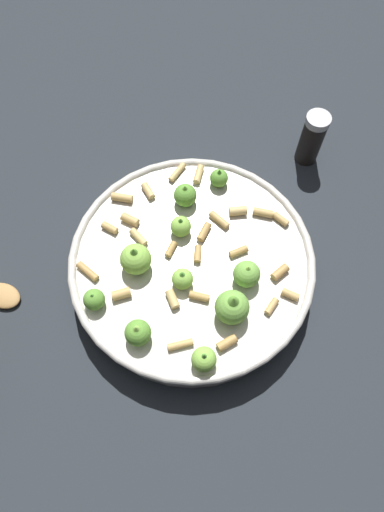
% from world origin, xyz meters
% --- Properties ---
extents(ground_plane, '(2.40, 2.40, 0.00)m').
position_xyz_m(ground_plane, '(0.00, 0.00, 0.00)').
color(ground_plane, '#23282D').
extents(cooking_pan, '(0.34, 0.34, 0.10)m').
position_xyz_m(cooking_pan, '(-0.00, 0.00, 0.03)').
color(cooking_pan, beige).
rests_on(cooking_pan, ground).
extents(pepper_shaker, '(0.04, 0.04, 0.09)m').
position_xyz_m(pepper_shaker, '(0.21, -0.19, 0.05)').
color(pepper_shaker, black).
rests_on(pepper_shaker, ground).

